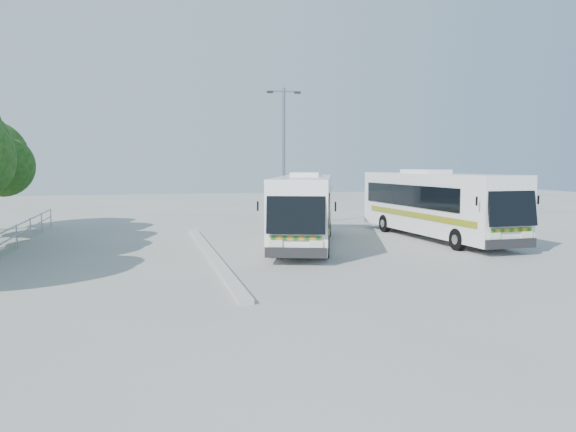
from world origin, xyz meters
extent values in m
plane|color=#A3A39E|center=(0.00, 0.00, 0.00)|extent=(100.00, 100.00, 0.00)
cube|color=#B2B2AD|center=(-2.30, 2.00, 0.07)|extent=(0.40, 16.00, 0.15)
cylinder|color=gray|center=(-10.00, 4.00, 0.95)|extent=(0.06, 22.00, 0.06)
cylinder|color=gray|center=(-10.00, 4.00, 0.55)|extent=(0.06, 22.00, 0.06)
cylinder|color=gray|center=(-10.00, 14.00, 0.50)|extent=(0.06, 0.06, 1.00)
sphere|color=#18330E|center=(-11.94, 12.80, 3.46)|extent=(3.28, 3.28, 3.28)
cube|color=white|center=(2.06, 3.95, 1.66)|extent=(5.58, 10.75, 2.70)
cube|color=black|center=(0.31, -1.08, 1.99)|extent=(2.05, 1.05, 1.72)
cube|color=black|center=(1.18, 4.82, 1.99)|extent=(2.84, 8.03, 0.97)
cube|color=black|center=(3.30, 4.08, 1.99)|extent=(2.84, 8.03, 0.97)
cube|color=#0D5C1D|center=(0.91, 4.07, 1.15)|extent=(3.05, 8.69, 0.25)
cylinder|color=black|center=(-0.01, 1.02, 0.44)|extent=(0.54, 0.92, 0.88)
cylinder|color=black|center=(1.87, 0.36, 0.44)|extent=(0.54, 0.92, 0.88)
cylinder|color=black|center=(2.11, 7.12, 0.44)|extent=(0.54, 0.92, 0.88)
cylinder|color=black|center=(4.00, 6.46, 0.44)|extent=(0.54, 0.92, 0.88)
cube|color=white|center=(8.63, 4.42, 1.71)|extent=(2.69, 11.05, 2.79)
cube|color=black|center=(8.83, -1.09, 2.06)|extent=(2.12, 0.49, 1.77)
cube|color=black|center=(7.45, 4.93, 2.06)|extent=(0.37, 8.77, 1.01)
cube|color=black|center=(9.77, 5.01, 2.06)|extent=(0.37, 8.77, 1.01)
cube|color=#17610D|center=(7.47, 4.11, 1.19)|extent=(0.38, 9.50, 0.26)
cylinder|color=black|center=(7.73, 0.82, 0.46)|extent=(0.31, 0.92, 0.91)
cylinder|color=black|center=(9.79, 0.90, 0.46)|extent=(0.31, 0.92, 0.91)
cylinder|color=black|center=(7.48, 7.49, 0.46)|extent=(0.31, 0.92, 0.91)
cylinder|color=black|center=(9.55, 7.57, 0.46)|extent=(0.31, 0.92, 0.91)
cylinder|color=gray|center=(2.85, 10.88, 3.87)|extent=(0.17, 0.17, 7.75)
cylinder|color=gray|center=(2.85, 10.88, 7.55)|extent=(1.55, 0.19, 0.08)
cube|color=black|center=(2.07, 10.93, 7.50)|extent=(0.35, 0.20, 0.12)
cube|color=black|center=(3.62, 10.82, 7.50)|extent=(0.35, 0.20, 0.12)
camera|label=1|loc=(-4.70, -19.60, 3.50)|focal=35.00mm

